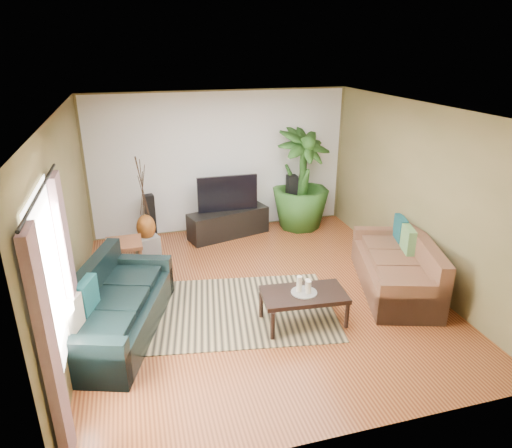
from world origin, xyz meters
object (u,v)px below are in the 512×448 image
object	(u,v)px
sofa_right	(395,263)
potted_plant	(301,179)
speaker_left	(151,218)
tv_stand	(228,223)
speaker_right	(291,201)
side_table	(126,259)
pedestal	(148,245)
coffee_table	(303,308)
vase	(146,227)
sofa_left	(117,304)
television	(227,193)

from	to	relation	value
sofa_right	potted_plant	bearing A→B (deg)	-152.65
sofa_right	speaker_left	bearing A→B (deg)	-112.68
tv_stand	potted_plant	size ratio (longest dim) A/B	0.78
speaker_right	side_table	world-z (taller)	speaker_right
speaker_left	pedestal	distance (m)	0.71
coffee_table	tv_stand	size ratio (longest dim) A/B	0.71
vase	potted_plant	bearing A→B (deg)	9.94
potted_plant	side_table	world-z (taller)	potted_plant
potted_plant	vase	xyz separation A→B (m)	(-3.04, -0.53, -0.48)
sofa_left	sofa_right	bearing A→B (deg)	-70.11
sofa_left	speaker_left	size ratio (longest dim) A/B	2.42
television	speaker_right	xyz separation A→B (m)	(1.34, 0.16, -0.33)
sofa_right	speaker_left	world-z (taller)	speaker_left
sofa_right	tv_stand	world-z (taller)	sofa_right
pedestal	speaker_right	bearing A→B (deg)	12.37
sofa_left	coffee_table	size ratio (longest dim) A/B	1.97
coffee_table	vase	bearing A→B (deg)	129.86
speaker_left	vase	xyz separation A→B (m)	(-0.11, -0.65, 0.07)
pedestal	speaker_left	bearing A→B (deg)	80.37
television	coffee_table	bearing A→B (deg)	-84.10
television	speaker_left	size ratio (longest dim) A/B	1.28
tv_stand	potted_plant	world-z (taller)	potted_plant
speaker_left	potted_plant	distance (m)	2.99
television	sofa_left	bearing A→B (deg)	-126.39
speaker_right	potted_plant	distance (m)	0.50
sofa_right	potted_plant	size ratio (longest dim) A/B	1.02
vase	side_table	distance (m)	0.82
sofa_right	coffee_table	size ratio (longest dim) A/B	1.86
coffee_table	potted_plant	bearing A→B (deg)	75.35
sofa_left	sofa_right	world-z (taller)	same
coffee_table	tv_stand	bearing A→B (deg)	101.01
sofa_left	sofa_right	distance (m)	4.02
television	speaker_right	world-z (taller)	television
tv_stand	side_table	bearing A→B (deg)	-164.65
pedestal	sofa_right	bearing A→B (deg)	-31.96
potted_plant	side_table	size ratio (longest dim) A/B	3.40
pedestal	vase	bearing A→B (deg)	0.00
speaker_left	side_table	distance (m)	1.44
speaker_right	pedestal	distance (m)	2.98
sofa_right	speaker_right	bearing A→B (deg)	-150.10
sofa_right	pedestal	world-z (taller)	sofa_right
sofa_left	vase	world-z (taller)	sofa_left
tv_stand	speaker_left	world-z (taller)	speaker_left
tv_stand	vase	distance (m)	1.64
speaker_left	speaker_right	bearing A→B (deg)	-9.54
television	speaker_left	bearing A→B (deg)	172.94
sofa_left	coffee_table	distance (m)	2.41
side_table	potted_plant	bearing A→B (deg)	19.84
speaker_left	sofa_right	bearing A→B (deg)	-49.02
side_table	sofa_right	bearing A→B (deg)	-21.07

